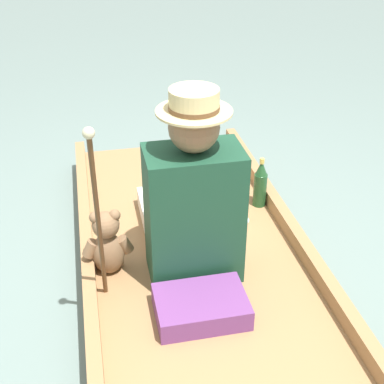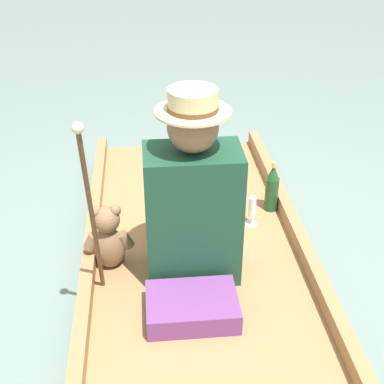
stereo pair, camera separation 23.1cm
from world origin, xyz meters
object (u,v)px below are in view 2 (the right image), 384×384
Objects in this scene: teddy_bear at (108,238)px; wine_glass at (252,209)px; walking_cane at (90,204)px; seated_person at (191,203)px; champagne_bottle at (272,188)px.

wine_glass is (0.75, 0.28, -0.07)m from teddy_bear.
wine_glass is 1.06m from walking_cane.
teddy_bear is at bearing 83.74° from walking_cane.
seated_person is 2.63× the size of teddy_bear.
walking_cane is at bearing -136.13° from seated_person.
seated_person is 5.33× the size of wine_glass.
wine_glass is (0.36, 0.28, -0.24)m from seated_person.
walking_cane is at bearing -96.26° from teddy_bear.
teddy_bear is 2.03× the size of wine_glass.
walking_cane reaches higher than teddy_bear.
seated_person reaches higher than wine_glass.
teddy_bear is 1.16× the size of champagne_bottle.
walking_cane reaches higher than champagne_bottle.
wine_glass is 0.20m from champagne_bottle.
champagne_bottle is at bearing 37.69° from walking_cane.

